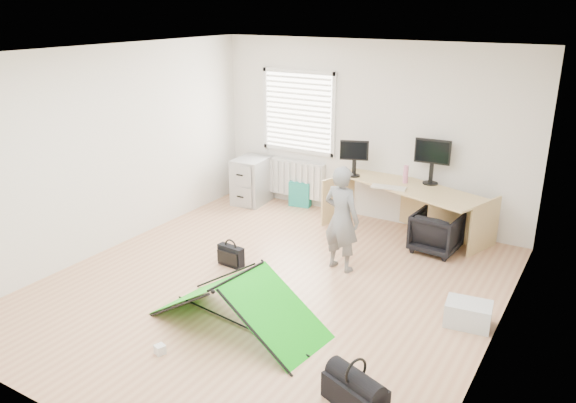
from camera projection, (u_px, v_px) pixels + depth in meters
The scene contains 18 objects.
ground at pixel (271, 286), 6.67m from camera, with size 5.50×5.50×0.00m, color tan.
back_wall at pixel (368, 132), 8.45m from camera, with size 5.00×0.02×2.70m, color silver.
window at pixel (298, 112), 8.93m from camera, with size 1.20×0.06×1.20m, color silver.
radiator at pixel (297, 178), 9.27m from camera, with size 1.00×0.12×0.60m, color silver.
desk at pixel (406, 210), 8.05m from camera, with size 2.21×0.70×0.75m, color tan.
filing_cabinet at pixel (252, 180), 9.39m from camera, with size 0.49×0.66×0.77m, color #A1A4A6.
monitor_left at pixel (354, 163), 8.27m from camera, with size 0.42×0.09×0.40m, color black.
monitor_right at pixel (432, 168), 7.91m from camera, with size 0.50×0.11×0.48m, color black.
keyboard at pixel (389, 187), 7.80m from camera, with size 0.48×0.16×0.02m, color beige.
thermos at pixel (406, 174), 7.98m from camera, with size 0.07×0.07×0.26m, color #C97093.
office_chair at pixel (436, 232), 7.54m from camera, with size 0.59×0.60×0.55m, color black.
person at pixel (342, 219), 6.90m from camera, with size 0.49×0.32×1.35m, color slate.
kite at pixel (238, 301), 5.77m from camera, with size 1.85×0.81×0.57m, color #11BA13, non-canonical shape.
storage_crate at pixel (468, 314), 5.83m from camera, with size 0.46×0.32×0.26m, color silver.
tote_bag at pixel (300, 194), 9.26m from camera, with size 0.35×0.15×0.42m, color teal.
laptop_bag at pixel (231, 256), 7.15m from camera, with size 0.37×0.11×0.27m, color black.
white_box at pixel (160, 349), 5.38m from camera, with size 0.09×0.09×0.09m, color silver.
duffel_bag at pixel (355, 393), 4.66m from camera, with size 0.54×0.28×0.24m, color black.
Camera 1 is at (3.25, -5.00, 3.17)m, focal length 35.00 mm.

